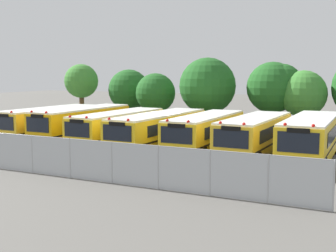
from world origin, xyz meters
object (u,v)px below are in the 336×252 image
(tree_2, at_px, (155,93))
(tree_4, at_px, (275,86))
(school_bus_4, at_px, (206,131))
(school_bus_2, at_px, (118,127))
(school_bus_3, at_px, (159,129))
(school_bus_6, at_px, (311,137))
(school_bus_1, at_px, (83,123))
(tree_0, at_px, (80,81))
(tree_3, at_px, (207,85))
(tree_5, at_px, (302,94))
(tree_1, at_px, (128,90))
(school_bus_5, at_px, (255,135))
(school_bus_0, at_px, (50,122))

(tree_2, relative_size, tree_4, 0.85)
(school_bus_4, bearing_deg, tree_2, -46.29)
(tree_2, bearing_deg, school_bus_2, -79.26)
(school_bus_3, bearing_deg, school_bus_6, -178.75)
(school_bus_1, height_order, school_bus_4, school_bus_1)
(tree_0, distance_m, tree_2, 8.95)
(school_bus_2, relative_size, tree_3, 1.48)
(tree_5, bearing_deg, school_bus_1, -147.57)
(school_bus_3, bearing_deg, tree_1, -48.21)
(tree_2, bearing_deg, tree_1, 155.22)
(school_bus_1, height_order, school_bus_6, school_bus_6)
(school_bus_4, bearing_deg, school_bus_2, 1.35)
(school_bus_6, height_order, tree_0, tree_0)
(school_bus_3, bearing_deg, tree_0, -32.60)
(school_bus_1, distance_m, tree_1, 10.73)
(school_bus_5, height_order, tree_3, tree_3)
(school_bus_5, bearing_deg, tree_0, -23.52)
(school_bus_0, bearing_deg, school_bus_5, -180.00)
(school_bus_5, height_order, school_bus_6, school_bus_6)
(school_bus_0, relative_size, school_bus_2, 0.99)
(school_bus_3, xyz_separation_m, school_bus_5, (6.89, -0.11, 0.03))
(school_bus_3, bearing_deg, school_bus_4, -175.75)
(school_bus_0, relative_size, tree_2, 1.85)
(tree_5, bearing_deg, school_bus_4, -115.55)
(school_bus_2, distance_m, tree_0, 14.51)
(school_bus_1, distance_m, school_bus_4, 10.28)
(school_bus_4, distance_m, tree_4, 10.40)
(tree_3, xyz_separation_m, tree_5, (8.05, 0.58, -0.61))
(tree_1, relative_size, tree_5, 1.03)
(school_bus_4, distance_m, school_bus_6, 6.85)
(tree_0, distance_m, tree_4, 19.69)
(school_bus_3, xyz_separation_m, tree_1, (-9.01, 10.62, 2.21))
(school_bus_2, bearing_deg, tree_5, -138.30)
(school_bus_1, bearing_deg, school_bus_2, 173.83)
(school_bus_2, bearing_deg, school_bus_1, -5.88)
(school_bus_0, xyz_separation_m, tree_5, (18.08, 9.53, 2.21))
(school_bus_2, height_order, tree_3, tree_3)
(tree_2, bearing_deg, school_bus_4, -45.60)
(tree_1, relative_size, tree_3, 0.85)
(school_bus_4, bearing_deg, school_bus_0, -1.09)
(tree_2, bearing_deg, school_bus_6, -29.98)
(school_bus_3, distance_m, tree_2, 10.29)
(school_bus_2, height_order, tree_1, tree_1)
(school_bus_0, relative_size, tree_1, 1.73)
(school_bus_3, bearing_deg, tree_5, -127.89)
(school_bus_5, bearing_deg, tree_3, -52.39)
(tree_5, bearing_deg, tree_1, 177.19)
(school_bus_0, distance_m, school_bus_4, 13.48)
(school_bus_6, relative_size, tree_1, 1.80)
(school_bus_6, relative_size, tree_3, 1.53)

